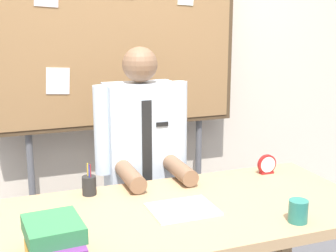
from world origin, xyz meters
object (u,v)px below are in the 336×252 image
(person, at_px, (142,179))
(desk_clock, at_px, (267,165))
(coffee_mug, at_px, (298,211))
(desk, at_px, (182,225))
(open_notebook, at_px, (183,209))
(pen_holder, at_px, (89,185))
(bulletin_board, at_px, (118,34))
(book_stack, at_px, (55,242))

(person, relative_size, desk_clock, 13.14)
(coffee_mug, bearing_deg, desk_clock, 69.92)
(desk, xyz_separation_m, person, (0.00, 0.63, 0.01))
(open_notebook, xyz_separation_m, pen_holder, (-0.36, 0.34, 0.04))
(bulletin_board, distance_m, coffee_mug, 1.63)
(desk_clock, bearing_deg, bulletin_board, 127.92)
(desk_clock, bearing_deg, person, 151.98)
(open_notebook, xyz_separation_m, coffee_mug, (0.42, -0.29, 0.04))
(person, distance_m, coffee_mug, 1.03)
(book_stack, bearing_deg, desk, 24.03)
(desk, relative_size, pen_holder, 11.04)
(open_notebook, height_order, coffee_mug, coffee_mug)
(person, relative_size, bulletin_board, 0.67)
(book_stack, distance_m, open_notebook, 0.65)
(desk, bearing_deg, desk_clock, 24.88)
(person, bearing_deg, desk_clock, -28.02)
(desk_clock, xyz_separation_m, coffee_mug, (-0.22, -0.60, 0.00))
(book_stack, height_order, open_notebook, book_stack)
(open_notebook, distance_m, coffee_mug, 0.51)
(coffee_mug, bearing_deg, bulletin_board, 106.31)
(bulletin_board, relative_size, pen_holder, 13.40)
(desk, height_order, bulletin_board, bulletin_board)
(bulletin_board, distance_m, book_stack, 1.65)
(bulletin_board, bearing_deg, open_notebook, -90.37)
(bulletin_board, relative_size, open_notebook, 7.22)
(open_notebook, bearing_deg, pen_holder, 136.32)
(person, xyz_separation_m, coffee_mug, (0.41, -0.93, 0.12))
(book_stack, relative_size, pen_holder, 1.85)
(coffee_mug, bearing_deg, person, 113.80)
(open_notebook, relative_size, desk_clock, 2.71)
(open_notebook, bearing_deg, book_stack, -157.31)
(desk, xyz_separation_m, book_stack, (-0.61, -0.27, 0.16))
(desk_clock, bearing_deg, coffee_mug, -110.08)
(person, height_order, coffee_mug, person)
(book_stack, height_order, desk_clock, book_stack)
(desk, height_order, person, person)
(coffee_mug, height_order, pen_holder, pen_holder)
(person, distance_m, pen_holder, 0.49)
(desk, bearing_deg, pen_holder, 138.62)
(coffee_mug, bearing_deg, desk, 143.39)
(open_notebook, height_order, pen_holder, pen_holder)
(book_stack, xyz_separation_m, open_notebook, (0.60, 0.25, -0.07))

